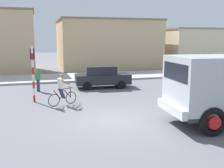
{
  "coord_description": "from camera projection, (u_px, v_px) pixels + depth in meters",
  "views": [
    {
      "loc": [
        -3.32,
        -11.03,
        3.61
      ],
      "look_at": [
        0.64,
        2.5,
        1.2
      ],
      "focal_mm": 42.94,
      "sensor_mm": 36.0,
      "label": 1
    }
  ],
  "objects": [
    {
      "name": "car_red_near",
      "position": [
        102.0,
        77.0,
        19.76
      ],
      "size": [
        4.12,
        2.1,
        1.6
      ],
      "color": "#1E2328",
      "rests_on": "ground"
    },
    {
      "name": "cyclist",
      "position": [
        62.0,
        90.0,
        14.54
      ],
      "size": [
        1.61,
        0.77,
        1.72
      ],
      "color": "black",
      "rests_on": "ground"
    },
    {
      "name": "ground_plane",
      "position": [
        114.0,
        120.0,
        11.96
      ],
      "size": [
        120.0,
        120.0,
        0.0
      ],
      "primitive_type": "plane",
      "color": "slate"
    },
    {
      "name": "pedestrian_near_kerb",
      "position": [
        38.0,
        79.0,
        18.3
      ],
      "size": [
        0.34,
        0.22,
        1.62
      ],
      "color": "#2D334C",
      "rests_on": "ground"
    },
    {
      "name": "building_mid_block",
      "position": [
        108.0,
        44.0,
        33.35
      ],
      "size": [
        12.14,
        7.71,
        5.86
      ],
      "color": "#D1B284",
      "rests_on": "ground"
    },
    {
      "name": "sidewalk_far",
      "position": [
        72.0,
        77.0,
        24.52
      ],
      "size": [
        80.0,
        5.0,
        0.16
      ],
      "primitive_type": "cube",
      "color": "#ADADA8",
      "rests_on": "ground"
    },
    {
      "name": "building_corner_right",
      "position": [
        194.0,
        47.0,
        36.38
      ],
      "size": [
        9.51,
        8.04,
        4.89
      ],
      "color": "beige",
      "rests_on": "ground"
    },
    {
      "name": "traffic_light_pole",
      "position": [
        33.0,
        66.0,
        15.1
      ],
      "size": [
        0.24,
        0.43,
        3.2
      ],
      "color": "red",
      "rests_on": "ground"
    }
  ]
}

